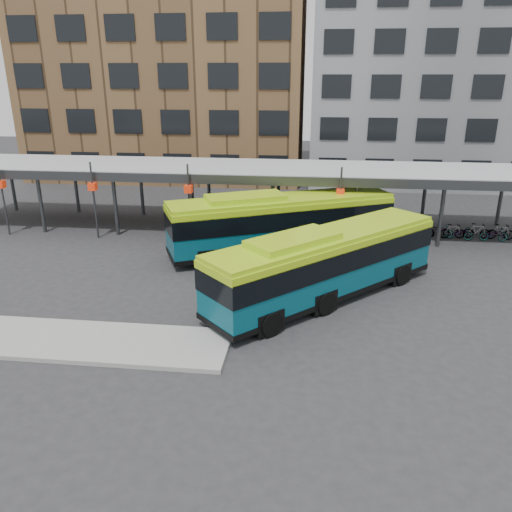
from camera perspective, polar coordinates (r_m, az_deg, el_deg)
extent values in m
plane|color=#28282B|center=(21.87, -5.80, -6.62)|extent=(120.00, 120.00, 0.00)
cube|color=gray|center=(21.22, -22.44, -8.79)|extent=(14.00, 3.00, 0.18)
cube|color=#999B9E|center=(32.86, -1.22, 9.96)|extent=(40.00, 6.00, 0.35)
cube|color=#383A3D|center=(29.97, -2.00, 8.67)|extent=(40.00, 0.15, 0.55)
cylinder|color=#383A3D|center=(41.93, -26.06, 7.24)|extent=(0.24, 0.24, 3.80)
cylinder|color=#383A3D|center=(35.19, -23.36, 5.50)|extent=(0.24, 0.24, 3.80)
cylinder|color=#383A3D|center=(39.48, -19.87, 7.40)|extent=(0.24, 0.24, 3.80)
cylinder|color=#383A3D|center=(33.00, -15.76, 5.52)|extent=(0.24, 0.24, 3.80)
cylinder|color=#383A3D|center=(37.54, -12.95, 7.48)|extent=(0.24, 0.24, 3.80)
cylinder|color=#383A3D|center=(31.46, -7.26, 5.43)|extent=(0.24, 0.24, 3.80)
cylinder|color=#383A3D|center=(36.20, -5.40, 7.44)|extent=(0.24, 0.24, 3.80)
cylinder|color=#383A3D|center=(30.67, 1.89, 5.19)|extent=(0.24, 0.24, 3.80)
cylinder|color=#383A3D|center=(35.51, 2.59, 7.26)|extent=(0.24, 0.24, 3.80)
cylinder|color=#383A3D|center=(30.68, 11.27, 4.82)|extent=(0.24, 0.24, 3.80)
cylinder|color=#383A3D|center=(35.52, 10.71, 6.93)|extent=(0.24, 0.24, 3.80)
cylinder|color=#383A3D|center=(31.50, 20.39, 4.33)|extent=(0.24, 0.24, 3.80)
cylinder|color=#383A3D|center=(36.23, 18.67, 6.48)|extent=(0.24, 0.24, 3.80)
cylinder|color=#383A3D|center=(37.59, 26.17, 5.94)|extent=(0.24, 0.24, 3.80)
cylinder|color=#383A3D|center=(35.47, -26.91, 5.91)|extent=(0.12, 0.12, 4.80)
cube|color=red|center=(35.29, -27.14, 7.32)|extent=(0.45, 0.45, 0.45)
cylinder|color=#383A3D|center=(32.57, -18.00, 6.01)|extent=(0.12, 0.12, 4.80)
cube|color=red|center=(32.38, -18.17, 7.55)|extent=(0.45, 0.45, 0.45)
cylinder|color=#383A3D|center=(30.59, -7.65, 5.95)|extent=(0.12, 0.12, 4.80)
cube|color=red|center=(30.38, -7.73, 7.60)|extent=(0.45, 0.45, 0.45)
cylinder|color=#383A3D|center=(29.71, 9.51, 5.43)|extent=(0.12, 0.12, 4.80)
cube|color=red|center=(29.50, 9.61, 7.12)|extent=(0.45, 0.45, 0.45)
cube|color=brown|center=(53.05, -9.80, 21.17)|extent=(26.00, 14.00, 22.00)
cube|color=slate|center=(52.33, 20.62, 19.16)|extent=(24.00, 14.00, 20.00)
cube|color=#084B5D|center=(22.88, 8.02, -1.01)|extent=(10.48, 10.39, 2.55)
cube|color=black|center=(22.70, 8.08, 0.19)|extent=(10.56, 10.47, 0.97)
cube|color=#A1CD15|center=(22.42, 8.18, 2.27)|extent=(10.41, 10.32, 0.20)
cube|color=#A1CD15|center=(21.00, 4.33, 1.77)|extent=(4.19, 4.17, 0.36)
cube|color=black|center=(23.31, 7.88, -3.64)|extent=(10.57, 10.48, 0.24)
cylinder|color=black|center=(25.51, 16.32, -2.08)|extent=(0.94, 0.93, 1.02)
cylinder|color=black|center=(26.91, 12.09, -0.54)|extent=(0.94, 0.93, 1.02)
cylinder|color=black|center=(21.72, 7.95, -5.41)|extent=(0.94, 0.93, 1.02)
cylinder|color=black|center=(23.34, 3.60, -3.38)|extent=(0.94, 0.93, 1.02)
cylinder|color=black|center=(19.84, 1.70, -7.81)|extent=(0.94, 0.93, 1.02)
cylinder|color=black|center=(21.60, -2.52, -5.37)|extent=(0.94, 0.93, 1.02)
cube|color=#084B5D|center=(28.61, 2.91, 3.69)|extent=(12.77, 7.90, 2.68)
cube|color=black|center=(28.46, 2.93, 4.72)|extent=(12.85, 7.98, 1.02)
cube|color=#A1CD15|center=(28.23, 2.97, 6.50)|extent=(12.73, 7.80, 0.21)
cube|color=#A1CD15|center=(27.49, -1.22, 6.61)|extent=(4.70, 3.57, 0.38)
cube|color=black|center=(28.98, 2.87, 1.39)|extent=(12.86, 7.98, 0.26)
cylinder|color=black|center=(29.64, 11.54, 1.50)|extent=(1.11, 0.75, 1.07)
cylinder|color=black|center=(31.82, 9.24, 2.94)|extent=(1.11, 0.75, 1.07)
cylinder|color=black|center=(27.38, 1.36, 0.35)|extent=(1.11, 0.75, 1.07)
cylinder|color=black|center=(29.72, -0.35, 1.97)|extent=(1.11, 0.75, 1.07)
cylinder|color=black|center=(26.52, -5.19, -0.40)|extent=(1.11, 0.75, 1.07)
cylinder|color=black|center=(28.93, -6.41, 1.32)|extent=(1.11, 0.75, 1.07)
imported|color=slate|center=(32.87, 17.71, 2.65)|extent=(1.86, 1.15, 0.92)
imported|color=slate|center=(33.38, 18.44, 2.84)|extent=(1.61, 0.78, 0.93)
imported|color=slate|center=(33.66, 20.13, 2.75)|extent=(1.79, 0.92, 0.90)
imported|color=slate|center=(33.72, 21.55, 2.64)|extent=(1.61, 0.58, 0.95)
imported|color=slate|center=(33.71, 22.23, 2.44)|extent=(1.68, 0.93, 0.84)
imported|color=slate|center=(34.32, 23.92, 2.63)|extent=(1.65, 0.53, 0.98)
imported|color=slate|center=(34.24, 25.52, 2.28)|extent=(1.74, 0.67, 0.90)
imported|color=slate|center=(34.72, 26.15, 2.49)|extent=(1.68, 0.55, 1.00)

